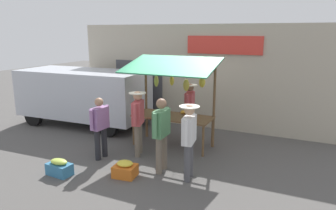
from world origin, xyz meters
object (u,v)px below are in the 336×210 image
Objects in this scene: shopper_in_striped_shirt at (138,118)px; produce_crate_near at (125,169)px; shopper_in_grey_tee at (189,135)px; produce_crate_side at (59,168)px; vendor_with_sunhat at (190,106)px; shopper_with_shopping_bag at (100,124)px; shopper_with_ponytail at (161,129)px; market_stall at (173,92)px; parked_van at (80,92)px.

produce_crate_near is at bearing 179.96° from shopper_in_striped_shirt.
shopper_in_grey_tee is 3.02m from produce_crate_side.
shopper_in_grey_tee is at bearing -158.41° from produce_crate_side.
produce_crate_near is (0.36, 2.98, -0.84)m from vendor_with_sunhat.
shopper_with_ponytail is at bearing -86.81° from shopper_with_shopping_bag.
market_stall reaches higher than produce_crate_near.
vendor_with_sunhat is 1.89m from shopper_in_striped_shirt.
produce_crate_near is 0.92× the size of produce_crate_side.
shopper_in_grey_tee is at bearing -130.53° from shopper_in_striped_shirt.
produce_crate_near is at bearing -157.77° from produce_crate_side.
market_stall is 3.89m from parked_van.
shopper_with_shopping_bag is 3.40m from parked_van.
market_stall is 2.64m from produce_crate_near.
parked_van reaches higher than shopper_with_shopping_bag.
parked_van is (4.99, -2.37, 0.12)m from shopper_in_grey_tee.
vendor_with_sunhat is at bearing 178.94° from parked_van.
shopper_in_striped_shirt is (-0.74, -0.61, 0.11)m from shopper_with_shopping_bag.
shopper_in_striped_shirt reaches higher than shopper_in_grey_tee.
shopper_in_grey_tee reaches higher than produce_crate_side.
shopper_in_grey_tee is 1.64m from produce_crate_near.
market_stall is at bearing -33.99° from shopper_with_shopping_bag.
produce_crate_side reaches higher than produce_crate_near.
vendor_with_sunhat is at bearing -96.84° from produce_crate_near.
shopper_in_grey_tee is at bearing -88.86° from shopper_with_shopping_bag.
shopper_with_ponytail is at bearing 73.60° from shopper_in_grey_tee.
shopper_with_shopping_bag is 0.97m from shopper_in_striped_shirt.
market_stall is 1.58× the size of shopper_with_shopping_bag.
shopper_with_ponytail is (-0.47, 1.64, -0.53)m from market_stall.
parked_van is 4.24m from produce_crate_side.
shopper_with_ponytail is at bearing -4.68° from vendor_with_sunhat.
shopper_in_grey_tee is 2.45m from shopper_with_shopping_bag.
market_stall reaches higher than shopper_in_grey_tee.
shopper_in_striped_shirt is 2.23m from produce_crate_side.
parked_van is at bearing -38.00° from produce_crate_near.
shopper_with_ponytail is (-0.99, 0.64, -0.00)m from shopper_in_striped_shirt.
parked_van is (2.55, -2.23, 0.22)m from shopper_with_shopping_bag.
parked_van is at bearing -56.32° from produce_crate_side.
shopper_in_grey_tee is at bearing 152.05° from parked_van.
market_stall is at bearing 168.16° from parked_van.
shopper_in_grey_tee is (-1.17, 1.74, -0.54)m from market_stall.
market_stall is at bearing 14.79° from shopper_with_ponytail.
produce_crate_side is (1.00, 1.81, -0.84)m from shopper_in_striped_shirt.
produce_crate_near is at bearing -17.60° from vendor_with_sunhat.
shopper_with_shopping_bag is (1.27, 1.61, -0.64)m from market_stall.
produce_crate_near is (-1.12, 0.64, -0.74)m from shopper_with_shopping_bag.
shopper_in_striped_shirt is at bearing -72.99° from produce_crate_near.
vendor_with_sunhat reaches higher than produce_crate_side.
vendor_with_sunhat is at bearing 5.08° from shopper_with_ponytail.
shopper_in_striped_shirt is 0.99× the size of shopper_with_ponytail.
market_stall is 1.49× the size of shopper_in_grey_tee.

